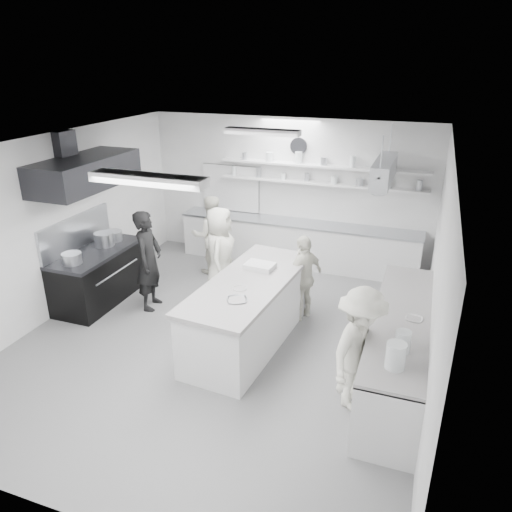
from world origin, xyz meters
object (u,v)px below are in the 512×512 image
(right_counter, at_px, (398,349))
(cook_stove, at_px, (149,260))
(back_counter, at_px, (297,244))
(cook_back, at_px, (211,235))
(prep_island, at_px, (249,313))
(stove, at_px, (99,277))

(right_counter, height_order, cook_stove, cook_stove)
(back_counter, relative_size, cook_back, 3.13)
(prep_island, distance_m, cook_back, 2.78)
(right_counter, relative_size, prep_island, 1.23)
(stove, xyz_separation_m, cook_back, (1.36, 1.84, 0.35))
(stove, height_order, cook_back, cook_back)
(cook_back, bearing_deg, right_counter, 113.64)
(stove, relative_size, prep_island, 0.67)
(stove, relative_size, cook_stove, 1.02)
(right_counter, bearing_deg, cook_stove, 170.73)
(prep_island, height_order, cook_back, cook_back)
(cook_back, bearing_deg, prep_island, 92.60)
(stove, bearing_deg, back_counter, 43.99)
(stove, xyz_separation_m, back_counter, (2.90, 2.80, 0.01))
(stove, bearing_deg, cook_stove, 5.21)
(back_counter, distance_m, prep_island, 3.18)
(stove, height_order, cook_stove, cook_stove)
(stove, xyz_separation_m, cook_stove, (1.01, 0.09, 0.43))
(right_counter, height_order, cook_back, cook_back)
(cook_stove, bearing_deg, back_counter, -43.79)
(back_counter, bearing_deg, cook_stove, -124.93)
(prep_island, bearing_deg, cook_back, 131.74)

